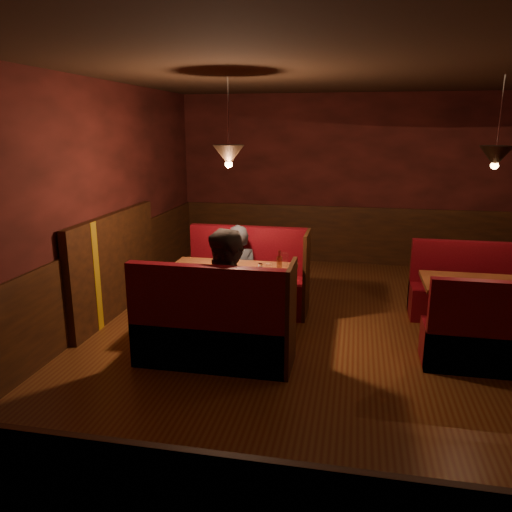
% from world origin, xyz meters
% --- Properties ---
extents(room, '(6.02, 7.02, 2.92)m').
position_xyz_m(room, '(-0.28, 0.04, 1.05)').
color(room, '#582611').
rests_on(room, ground).
extents(main_table, '(1.45, 0.88, 1.01)m').
position_xyz_m(main_table, '(-1.30, 0.03, 0.60)').
color(main_table, brown).
rests_on(main_table, ground).
extents(main_bench_far, '(1.59, 0.57, 1.09)m').
position_xyz_m(main_bench_far, '(-1.28, 0.85, 0.35)').
color(main_bench_far, '#4B050A').
rests_on(main_bench_far, ground).
extents(main_bench_near, '(1.59, 0.57, 1.09)m').
position_xyz_m(main_bench_near, '(-1.28, -0.80, 0.35)').
color(main_bench_near, '#4B050A').
rests_on(main_bench_near, ground).
extents(second_table, '(1.22, 0.78, 0.69)m').
position_xyz_m(second_table, '(1.45, 0.36, 0.51)').
color(second_table, brown).
rests_on(second_table, ground).
extents(second_bench_far, '(1.35, 0.50, 0.96)m').
position_xyz_m(second_bench_far, '(1.47, 1.09, 0.31)').
color(second_bench_far, '#4B050A').
rests_on(second_bench_far, ground).
extents(second_bench_near, '(1.35, 0.50, 0.96)m').
position_xyz_m(second_bench_near, '(1.47, -0.37, 0.31)').
color(second_bench_near, '#4B050A').
rests_on(second_bench_near, ground).
extents(diner_a, '(0.61, 0.46, 1.51)m').
position_xyz_m(diner_a, '(-1.39, 0.72, 0.76)').
color(diner_a, '#2D2F35').
rests_on(diner_a, ground).
extents(diner_b, '(0.86, 0.69, 1.72)m').
position_xyz_m(diner_b, '(-1.15, -0.60, 0.86)').
color(diner_b, '#2D2623').
rests_on(diner_b, ground).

